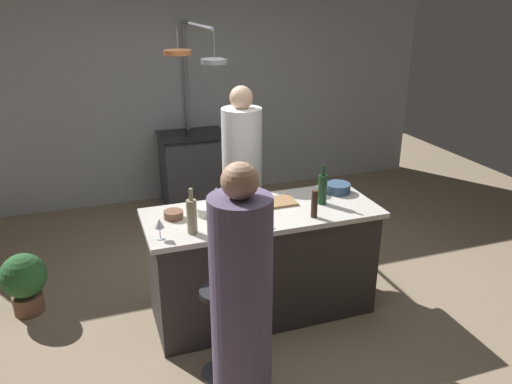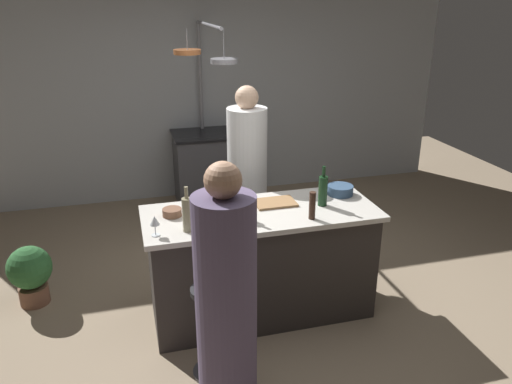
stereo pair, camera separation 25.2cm
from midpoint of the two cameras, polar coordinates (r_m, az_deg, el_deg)
name	(u,v)px [view 1 (the left image)]	position (r m, az deg, el deg)	size (l,w,h in m)	color
ground_plane	(262,310)	(4.28, -1.05, -13.31)	(9.00, 9.00, 0.00)	gray
back_wall	(184,94)	(6.39, -9.30, 10.91)	(6.40, 0.16, 2.60)	#B2B7BC
kitchen_island	(262,262)	(4.04, -1.10, -8.02)	(1.80, 0.72, 0.90)	#332D2B
stove_range	(194,169)	(6.22, -8.16, 2.55)	(0.80, 0.64, 0.89)	#47474C
chef	(242,185)	(4.65, -3.12, 0.73)	(0.36, 0.36, 1.71)	white
bar_stool_left	(221,329)	(3.46, -6.18, -15.25)	(0.28, 0.28, 0.68)	#4C4C51
guest_left	(241,312)	(2.92, -4.20, -13.43)	(0.35, 0.35, 1.66)	#594C6B
overhead_pot_rack	(193,75)	(5.49, -8.50, 12.97)	(0.61, 1.36, 2.17)	gray
potted_plant	(24,280)	(4.56, -26.28, -8.99)	(0.36, 0.36, 0.52)	brown
cutting_board	(275,202)	(3.97, 0.35, -1.18)	(0.32, 0.22, 0.02)	#997047
pepper_mill	(314,204)	(3.70, 4.71, -1.39)	(0.05, 0.05, 0.21)	#382319
wine_bottle_red	(322,189)	(3.94, 5.74, 0.36)	(0.07, 0.07, 0.32)	#143319
wine_bottle_white	(192,216)	(3.48, -9.36, -2.71)	(0.07, 0.07, 0.33)	gray
wine_bottle_green	(239,203)	(3.70, -3.88, -1.29)	(0.07, 0.07, 0.29)	#193D23
wine_glass_near_left_guest	(216,192)	(3.94, -6.35, -0.02)	(0.07, 0.07, 0.15)	silver
wine_glass_near_right_guest	(159,224)	(3.45, -12.97, -3.64)	(0.07, 0.07, 0.15)	silver
mixing_bowl_ceramic	(206,211)	(3.78, -7.57, -2.17)	(0.14, 0.14, 0.07)	silver
mixing_bowl_blue	(338,188)	(4.22, 7.56, 0.44)	(0.21, 0.21, 0.08)	#334C6B
mixing_bowl_wooden	(174,215)	(3.77, -11.24, -2.56)	(0.14, 0.14, 0.06)	brown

